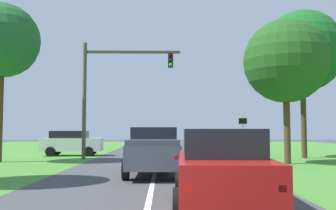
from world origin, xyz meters
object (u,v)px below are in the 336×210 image
oak_tree_right (302,52)px  extra_tree_1 (2,41)px  extra_tree_2 (286,61)px  pickup_truck_lead (154,151)px  keep_moving_sign (243,131)px  red_suv_near (221,167)px  crossing_suv_far (72,143)px  traffic_light (109,83)px

oak_tree_right → extra_tree_1: 19.08m
extra_tree_1 → extra_tree_2: extra_tree_1 is taller
pickup_truck_lead → extra_tree_1: (-9.13, 6.52, 6.10)m
keep_moving_sign → oak_tree_right: bearing=13.2°
extra_tree_1 → extra_tree_2: 16.42m
red_suv_near → crossing_suv_far: (-7.98, 18.80, -0.03)m
pickup_truck_lead → traffic_light: (-3.12, 8.74, 3.88)m
pickup_truck_lead → crossing_suv_far: (-6.26, 12.05, -0.05)m
red_suv_near → extra_tree_1: 18.20m
pickup_truck_lead → extra_tree_1: 12.77m
pickup_truck_lead → keep_moving_sign: 10.11m
pickup_truck_lead → oak_tree_right: oak_tree_right is taller
keep_moving_sign → oak_tree_right: oak_tree_right is taller
extra_tree_2 → extra_tree_1: bearing=175.1°
extra_tree_1 → oak_tree_right: bearing=9.0°
traffic_light → extra_tree_1: extra_tree_1 is taller
crossing_suv_far → extra_tree_2: 15.83m
pickup_truck_lead → extra_tree_2: 9.96m
oak_tree_right → extra_tree_2: 5.27m
traffic_light → extra_tree_2: 10.94m
keep_moving_sign → oak_tree_right: (4.28, 1.00, 5.36)m
red_suv_near → extra_tree_2: 13.87m
red_suv_near → keep_moving_sign: 15.70m
pickup_truck_lead → traffic_light: traffic_light is taller
keep_moving_sign → extra_tree_2: (1.73, -3.37, 3.89)m
keep_moving_sign → oak_tree_right: 6.93m
traffic_light → oak_tree_right: (12.84, 0.75, 2.25)m
traffic_light → extra_tree_1: 6.78m
keep_moving_sign → crossing_suv_far: bearing=163.0°
traffic_light → oak_tree_right: bearing=3.3°
extra_tree_1 → extra_tree_2: (16.30, -1.40, -1.44)m
crossing_suv_far → traffic_light: bearing=-46.6°
extra_tree_1 → red_suv_near: bearing=-50.7°
crossing_suv_far → extra_tree_1: size_ratio=0.46×
extra_tree_2 → red_suv_near: bearing=-114.7°
extra_tree_1 → pickup_truck_lead: bearing=-35.5°
red_suv_near → crossing_suv_far: red_suv_near is taller
oak_tree_right → extra_tree_2: bearing=-120.2°
keep_moving_sign → extra_tree_2: bearing=-62.8°
red_suv_near → extra_tree_1: extra_tree_1 is taller
oak_tree_right → extra_tree_1: (-18.85, -2.97, -0.03)m
extra_tree_1 → crossing_suv_far: bearing=62.6°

